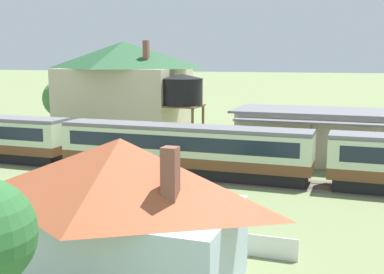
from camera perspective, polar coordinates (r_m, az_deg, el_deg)
name	(u,v)px	position (r m, az deg, el deg)	size (l,w,h in m)	color
ground_plane	(210,175)	(38.26, 2.16, -4.48)	(600.00, 600.00, 0.00)	#707F51
passenger_train	(185,148)	(37.56, -0.79, -1.30)	(62.43, 3.01, 3.97)	brown
railway_track	(248,180)	(36.66, 6.67, -5.14)	(109.87, 3.60, 0.04)	#665B51
station_building	(316,135)	(44.50, 14.47, 0.23)	(14.51, 8.59, 4.60)	beige
station_house_dark_green_roof	(124,88)	(56.44, -8.05, 5.72)	(14.52, 10.72, 11.05)	beige
water_tower	(182,91)	(50.53, -1.15, 5.51)	(4.49, 4.49, 7.54)	brown
cottage_terracotta_roof	(122,209)	(19.72, -8.31, -8.43)	(9.85, 6.00, 5.99)	silver
parked_car_yellow	(92,192)	(31.78, -11.73, -6.42)	(4.79, 2.30, 1.26)	yellow
parked_car_green	(196,214)	(26.85, 0.42, -9.14)	(4.38, 1.87, 1.25)	#287A38
yard_tree_0	(62,99)	(57.62, -15.19, 4.41)	(4.37, 4.37, 6.75)	brown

